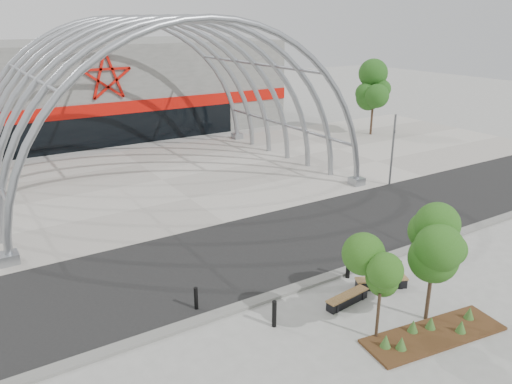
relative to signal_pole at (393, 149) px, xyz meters
The scene contains 18 objects.
ground 13.84m from the signal_pole, 149.61° to the right, with size 140.00×140.00×0.00m, color gray.
road 12.47m from the signal_pole, 163.88° to the right, with size 140.00×7.00×0.02m, color black.
forecourt 14.76m from the signal_pole, 143.83° to the left, with size 60.00×17.00×0.04m, color #A09A91.
kerb 13.95m from the signal_pole, 148.71° to the right, with size 60.00×0.50×0.12m, color slate.
arena_building 29.09m from the signal_pole, 113.89° to the left, with size 34.00×15.24×8.00m.
vault_canopy 14.76m from the signal_pole, 143.83° to the left, with size 20.80×15.80×20.36m.
planting_bed 16.14m from the signal_pole, 131.36° to the right, with size 5.18×2.22×0.53m.
signal_pole is the anchor object (origin of this frame).
street_tree_0 16.52m from the signal_pole, 137.80° to the right, with size 1.45×1.45×3.30m.
street_tree_1 14.98m from the signal_pole, 131.54° to the right, with size 1.68×1.68×3.98m.
bench_0 14.87m from the signal_pole, 142.23° to the right, with size 1.95×0.63×0.40m.
bench_1 13.31m from the signal_pole, 137.69° to the right, with size 2.04×1.26×0.43m.
bollard_0 17.78m from the signal_pole, 158.91° to the right, with size 0.14×0.14×0.88m, color black.
bollard_1 17.21m from the signal_pole, 149.24° to the right, with size 0.16×0.16×0.99m, color black.
bollard_2 12.85m from the signal_pole, 143.75° to the right, with size 0.17×0.17×1.07m, color black.
bollard_3 13.01m from the signal_pole, 135.00° to the right, with size 0.18×0.18×1.12m, color black.
bollard_4 12.47m from the signal_pole, 138.23° to the right, with size 0.16×0.16×0.99m, color black.
bg_tree_1 14.57m from the signal_pole, 50.23° to the left, with size 2.70×2.70×5.91m.
Camera 1 is at (-11.23, -13.89, 10.02)m, focal length 35.00 mm.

